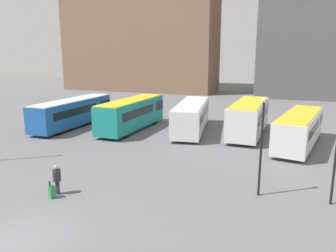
{
  "coord_description": "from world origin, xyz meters",
  "views": [
    {
      "loc": [
        10.13,
        -8.92,
        7.39
      ],
      "look_at": [
        1.91,
        13.01,
        2.29
      ],
      "focal_mm": 35.0,
      "sensor_mm": 36.0,
      "label": 1
    }
  ],
  "objects_px": {
    "bus_4": "(299,128)",
    "lamp_post_0": "(262,139)",
    "bus_2": "(192,116)",
    "traveler": "(57,177)",
    "suitcase": "(52,192)",
    "bus_1": "(132,113)",
    "bus_0": "(73,112)",
    "bus_3": "(249,117)"
  },
  "relations": [
    {
      "from": "traveler",
      "to": "lamp_post_0",
      "type": "distance_m",
      "value": 11.05
    },
    {
      "from": "bus_1",
      "to": "bus_4",
      "type": "height_order",
      "value": "bus_1"
    },
    {
      "from": "bus_4",
      "to": "traveler",
      "type": "relative_size",
      "value": 6.11
    },
    {
      "from": "bus_0",
      "to": "suitcase",
      "type": "xyz_separation_m",
      "value": [
        9.83,
        -15.28,
        -1.21
      ]
    },
    {
      "from": "bus_4",
      "to": "lamp_post_0",
      "type": "distance_m",
      "value": 11.46
    },
    {
      "from": "lamp_post_0",
      "to": "suitcase",
      "type": "bearing_deg",
      "value": -157.67
    },
    {
      "from": "suitcase",
      "to": "bus_1",
      "type": "bearing_deg",
      "value": 32.83
    },
    {
      "from": "bus_2",
      "to": "suitcase",
      "type": "bearing_deg",
      "value": 162.78
    },
    {
      "from": "bus_1",
      "to": "suitcase",
      "type": "bearing_deg",
      "value": -167.04
    },
    {
      "from": "bus_3",
      "to": "suitcase",
      "type": "bearing_deg",
      "value": 157.46
    },
    {
      "from": "suitcase",
      "to": "lamp_post_0",
      "type": "bearing_deg",
      "value": -46.79
    },
    {
      "from": "bus_2",
      "to": "suitcase",
      "type": "distance_m",
      "value": 17.74
    },
    {
      "from": "bus_4",
      "to": "lamp_post_0",
      "type": "relative_size",
      "value": 1.9
    },
    {
      "from": "lamp_post_0",
      "to": "bus_0",
      "type": "bearing_deg",
      "value": 150.88
    },
    {
      "from": "bus_2",
      "to": "bus_4",
      "type": "bearing_deg",
      "value": -112.13
    },
    {
      "from": "bus_1",
      "to": "traveler",
      "type": "bearing_deg",
      "value": -166.91
    },
    {
      "from": "bus_0",
      "to": "lamp_post_0",
      "type": "relative_size",
      "value": 2.1
    },
    {
      "from": "lamp_post_0",
      "to": "bus_4",
      "type": "bearing_deg",
      "value": 79.15
    },
    {
      "from": "bus_0",
      "to": "bus_2",
      "type": "xyz_separation_m",
      "value": [
        12.24,
        2.25,
        -0.01
      ]
    },
    {
      "from": "bus_0",
      "to": "suitcase",
      "type": "distance_m",
      "value": 18.21
    },
    {
      "from": "bus_1",
      "to": "lamp_post_0",
      "type": "height_order",
      "value": "lamp_post_0"
    },
    {
      "from": "bus_3",
      "to": "lamp_post_0",
      "type": "relative_size",
      "value": 1.76
    },
    {
      "from": "suitcase",
      "to": "traveler",
      "type": "bearing_deg",
      "value": 28.94
    },
    {
      "from": "bus_1",
      "to": "bus_4",
      "type": "xyz_separation_m",
      "value": [
        15.7,
        -0.9,
        -0.15
      ]
    },
    {
      "from": "bus_2",
      "to": "traveler",
      "type": "relative_size",
      "value": 6.44
    },
    {
      "from": "bus_3",
      "to": "lamp_post_0",
      "type": "bearing_deg",
      "value": -169.26
    },
    {
      "from": "bus_0",
      "to": "bus_1",
      "type": "xyz_separation_m",
      "value": [
        6.4,
        0.92,
        0.09
      ]
    },
    {
      "from": "bus_0",
      "to": "bus_4",
      "type": "xyz_separation_m",
      "value": [
        22.1,
        0.02,
        -0.05
      ]
    },
    {
      "from": "bus_4",
      "to": "traveler",
      "type": "height_order",
      "value": "bus_4"
    },
    {
      "from": "bus_4",
      "to": "suitcase",
      "type": "distance_m",
      "value": 19.65
    },
    {
      "from": "bus_4",
      "to": "traveler",
      "type": "bearing_deg",
      "value": 150.09
    },
    {
      "from": "bus_0",
      "to": "bus_3",
      "type": "xyz_separation_m",
      "value": [
        17.72,
        2.5,
        0.14
      ]
    },
    {
      "from": "bus_1",
      "to": "traveler",
      "type": "distance_m",
      "value": 16.06
    },
    {
      "from": "bus_3",
      "to": "lamp_post_0",
      "type": "distance_m",
      "value": 13.87
    },
    {
      "from": "bus_1",
      "to": "lamp_post_0",
      "type": "relative_size",
      "value": 1.94
    },
    {
      "from": "bus_3",
      "to": "traveler",
      "type": "bearing_deg",
      "value": 156.63
    },
    {
      "from": "bus_2",
      "to": "bus_3",
      "type": "bearing_deg",
      "value": -96.82
    },
    {
      "from": "traveler",
      "to": "suitcase",
      "type": "bearing_deg",
      "value": -151.06
    },
    {
      "from": "bus_2",
      "to": "bus_4",
      "type": "height_order",
      "value": "bus_2"
    },
    {
      "from": "traveler",
      "to": "lamp_post_0",
      "type": "relative_size",
      "value": 0.31
    },
    {
      "from": "bus_2",
      "to": "traveler",
      "type": "distance_m",
      "value": 17.21
    },
    {
      "from": "bus_2",
      "to": "bus_0",
      "type": "bearing_deg",
      "value": 91.05
    }
  ]
}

